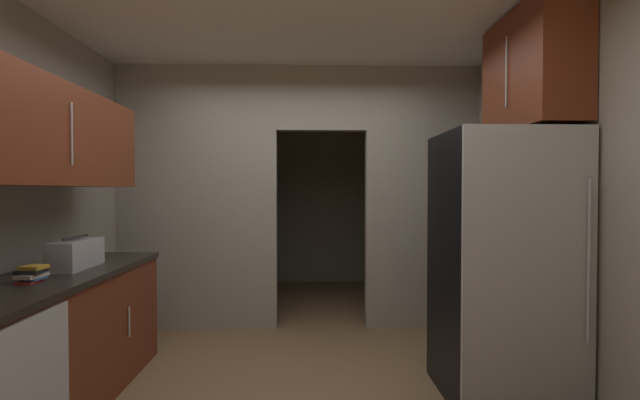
# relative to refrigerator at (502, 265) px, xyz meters

# --- Properties ---
(kitchen_overhead_slab) EXTENTS (4.09, 7.23, 0.06)m
(kitchen_overhead_slab) POSITION_rel_refrigerator_xyz_m (-1.42, 0.41, 1.81)
(kitchen_overhead_slab) COLOR silver
(kitchen_partition) EXTENTS (3.69, 0.12, 2.68)m
(kitchen_partition) POSITION_rel_refrigerator_xyz_m (-1.47, 1.54, 0.51)
(kitchen_partition) COLOR #9E998C
(kitchen_partition) RESTS_ON ground
(adjoining_room_shell) EXTENTS (3.69, 2.28, 2.68)m
(adjoining_room_shell) POSITION_rel_refrigerator_xyz_m (-1.42, 3.16, 0.44)
(adjoining_room_shell) COLOR gray
(adjoining_room_shell) RESTS_ON ground
(kitchen_flank_right) EXTENTS (0.10, 4.11, 2.68)m
(kitchen_flank_right) POSITION_rel_refrigerator_xyz_m (0.48, -0.52, 0.44)
(kitchen_flank_right) COLOR #9E998C
(kitchen_flank_right) RESTS_ON ground
(refrigerator) EXTENTS (0.81, 0.79, 1.81)m
(refrigerator) POSITION_rel_refrigerator_xyz_m (0.00, 0.00, 0.00)
(refrigerator) COLOR black
(refrigerator) RESTS_ON ground
(lower_cabinet_run) EXTENTS (0.65, 2.18, 0.88)m
(lower_cabinet_run) POSITION_rel_refrigerator_xyz_m (-2.94, -0.25, -0.46)
(lower_cabinet_run) COLOR maroon
(lower_cabinet_run) RESTS_ON ground
(upper_cabinet_counterside) EXTENTS (0.36, 1.96, 0.63)m
(upper_cabinet_counterside) POSITION_rel_refrigerator_xyz_m (-2.94, -0.25, 0.85)
(upper_cabinet_counterside) COLOR maroon
(upper_cabinet_fridgeside) EXTENTS (0.36, 0.90, 0.83)m
(upper_cabinet_fridgeside) POSITION_rel_refrigerator_xyz_m (0.25, 0.10, 1.35)
(upper_cabinet_fridgeside) COLOR maroon
(boombox) EXTENTS (0.20, 0.43, 0.22)m
(boombox) POSITION_rel_refrigerator_xyz_m (-2.91, 0.07, 0.08)
(boombox) COLOR #B2B2B7
(boombox) RESTS_ON lower_cabinet_run
(book_stack) EXTENTS (0.14, 0.16, 0.10)m
(book_stack) POSITION_rel_refrigerator_xyz_m (-2.92, -0.38, 0.03)
(book_stack) COLOR red
(book_stack) RESTS_ON lower_cabinet_run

